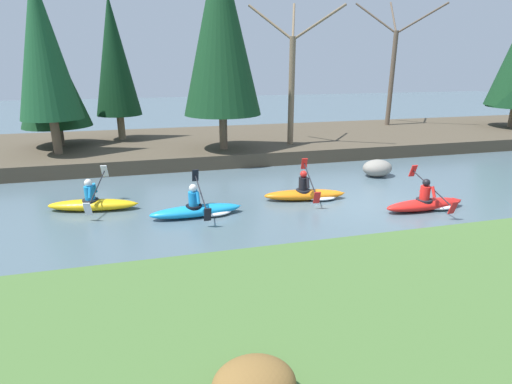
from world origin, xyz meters
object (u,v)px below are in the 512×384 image
at_px(kayaker_lead, 428,203).
at_px(kayaker_trailing, 200,210).
at_px(kayaker_far_back, 93,203).
at_px(kayaker_middle, 308,194).
at_px(boulder_midstream, 377,168).

xyz_separation_m(kayaker_lead, kayaker_trailing, (-6.96, 1.23, 0.00)).
bearing_deg(kayaker_far_back, kayaker_trailing, -12.37).
xyz_separation_m(kayaker_middle, kayaker_far_back, (-6.81, 0.73, 0.02)).
distance_m(kayaker_trailing, boulder_midstream, 7.90).
height_order(kayaker_middle, kayaker_far_back, same).
xyz_separation_m(kayaker_trailing, kayaker_far_back, (-3.13, 1.33, 0.02)).
distance_m(kayaker_trailing, kayaker_far_back, 3.40).
bearing_deg(boulder_midstream, kayaker_middle, -151.98).
distance_m(kayaker_middle, boulder_midstream, 4.28).
bearing_deg(kayaker_lead, boulder_midstream, 80.44).
xyz_separation_m(kayaker_lead, boulder_midstream, (0.50, 3.84, 0.14)).
xyz_separation_m(kayaker_lead, kayaker_far_back, (-10.09, 2.56, 0.02)).
bearing_deg(kayaker_middle, kayaker_lead, -20.65).
height_order(kayaker_lead, kayaker_trailing, same).
distance_m(kayaker_lead, kayaker_middle, 3.75).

